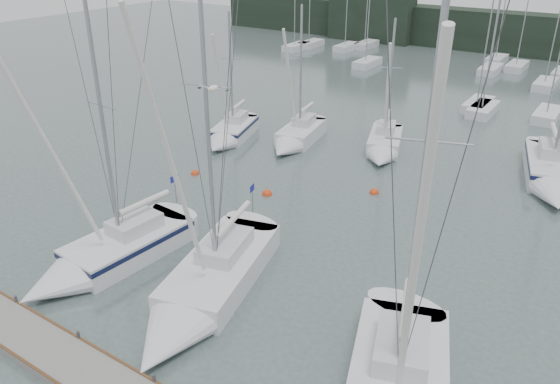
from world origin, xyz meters
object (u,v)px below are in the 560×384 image
Objects in this scene: sailboat_mid_c at (383,147)px; buoy_c at (195,174)px; buoy_b at (374,193)px; sailboat_near_left at (100,259)px; sailboat_mid_d at (552,177)px; buoy_a at (267,194)px; sailboat_near_center at (198,298)px; sailboat_mid_b at (295,139)px; sailboat_mid_a at (229,134)px.

sailboat_mid_c is 18.12× the size of buoy_c.
buoy_c is at bearing -160.56° from buoy_b.
buoy_b is at bearing 68.48° from sailboat_near_left.
sailboat_mid_d is 17.62m from buoy_a.
sailboat_near_left is 26.82m from sailboat_mid_d.
sailboat_near_center is at bearing -69.96° from buoy_a.
sailboat_near_left reaches higher than buoy_a.
sailboat_mid_c is at bearing 77.76° from sailboat_near_center.
sailboat_mid_b reaches higher than buoy_c.
sailboat_mid_a is 18.39× the size of buoy_c.
sailboat_mid_a is at bearing 107.45° from buoy_c.
sailboat_near_left is at bearing -70.70° from buoy_c.
sailboat_mid_a is (-5.68, 16.84, -0.04)m from sailboat_near_left.
sailboat_mid_c is 13.31m from buoy_c.
sailboat_near_center is 19.68m from sailboat_mid_b.
sailboat_mid_b reaches higher than buoy_a.
sailboat_mid_a is 4.97m from sailboat_mid_b.
sailboat_near_left is at bearing -122.19° from sailboat_mid_c.
sailboat_mid_a is 6.33m from buoy_c.
sailboat_mid_a is at bearing 113.11° from sailboat_near_left.
buoy_b is at bearing 70.04° from sailboat_near_center.
buoy_a reaches higher than buoy_c.
buoy_c is (-10.95, -3.86, 0.00)m from buoy_b.
sailboat_mid_b is 19.42× the size of buoy_c.
sailboat_near_center is 27.10× the size of buoy_b.
sailboat_near_left is at bearing -140.28° from sailboat_mid_d.
sailboat_near_left is at bearing -99.72° from buoy_a.
sailboat_mid_c is at bearing 80.94° from sailboat_near_left.
buoy_b reaches higher than buoy_c.
buoy_a reaches higher than buoy_b.
buoy_a is (-3.13, -9.87, -0.52)m from sailboat_mid_c.
buoy_c is (-5.66, -0.11, 0.00)m from buoy_a.
sailboat_mid_a reaches higher than buoy_a.
sailboat_near_left is at bearing -115.99° from buoy_b.
buoy_a is at bearing 84.75° from sailboat_near_left.
sailboat_near_left is 16.35m from buoy_b.
sailboat_mid_b is 18.51× the size of buoy_b.
sailboat_near_left is 0.84× the size of sailboat_near_center.
sailboat_mid_b is 6.45m from sailboat_mid_c.
sailboat_near_center is (5.73, 0.36, -0.05)m from sailboat_near_left.
sailboat_mid_a is 11.40m from sailboat_mid_c.
sailboat_mid_d is (21.54, 4.79, 0.10)m from sailboat_mid_a.
sailboat_near_left is 21.40m from sailboat_mid_c.
sailboat_mid_b is (-6.85, 18.44, -0.01)m from sailboat_near_center.
buoy_a is 5.67m from buoy_c.
sailboat_near_left is 0.95× the size of sailboat_mid_d.
sailboat_mid_d is 22.34× the size of buoy_a.
sailboat_near_center is 1.57× the size of sailboat_mid_c.
sailboat_near_center is at bearing -47.71° from buoy_c.
sailboat_mid_d is (16.98, 2.82, 0.12)m from sailboat_mid_b.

